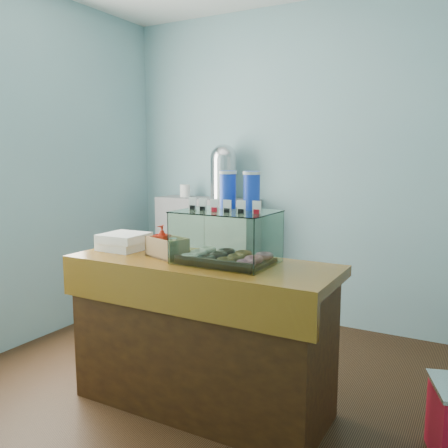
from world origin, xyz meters
The scene contains 8 objects.
ground centered at (0.00, 0.00, 0.00)m, with size 3.50×3.50×0.00m, color black.
room_shell centered at (0.03, 0.01, 1.71)m, with size 3.54×3.04×2.82m.
counter centered at (0.00, -0.25, 0.46)m, with size 1.60×0.60×0.90m.
back_shelf centered at (-0.90, 1.32, 0.55)m, with size 1.00×0.32×1.10m, color gray.
display_case centered at (0.16, -0.19, 1.07)m, with size 0.54×0.40×0.52m.
condiment_crate centered at (-0.23, -0.27, 0.97)m, with size 0.28×0.22×0.19m.
pastry_boxes centered at (-0.60, -0.22, 0.95)m, with size 0.28×0.28×0.11m.
coffee_urn centered at (-0.71, 1.31, 1.36)m, with size 0.27×0.27×0.50m.
Camera 1 is at (1.42, -2.54, 1.51)m, focal length 38.00 mm.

